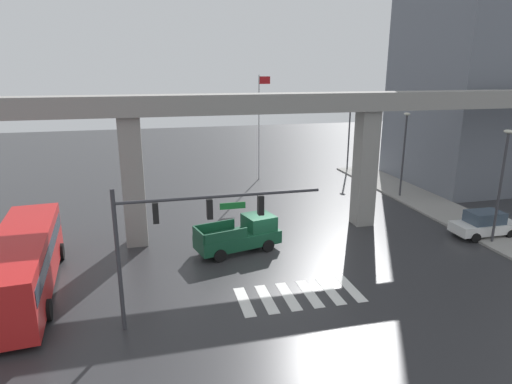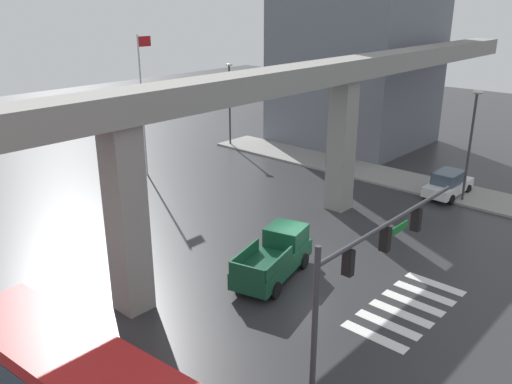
{
  "view_description": "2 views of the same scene",
  "coord_description": "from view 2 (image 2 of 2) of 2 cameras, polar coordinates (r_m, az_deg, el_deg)",
  "views": [
    {
      "loc": [
        -6.7,
        -23.72,
        10.72
      ],
      "look_at": [
        -0.44,
        1.57,
        3.37
      ],
      "focal_mm": 30.78,
      "sensor_mm": 36.0,
      "label": 1
    },
    {
      "loc": [
        -18.95,
        -13.82,
        12.47
      ],
      "look_at": [
        -0.33,
        2.97,
        3.33
      ],
      "focal_mm": 37.35,
      "sensor_mm": 36.0,
      "label": 2
    }
  ],
  "objects": [
    {
      "name": "flagpole",
      "position": [
        39.54,
        -12.03,
        9.99
      ],
      "size": [
        1.16,
        0.12,
        10.15
      ],
      "color": "silver",
      "rests_on": "ground"
    },
    {
      "name": "street_lamp_far_north",
      "position": [
        47.31,
        -2.85,
        10.38
      ],
      "size": [
        0.44,
        0.7,
        7.24
      ],
      "color": "#38383D",
      "rests_on": "ground"
    },
    {
      "name": "ground_plane",
      "position": [
        26.56,
        5.29,
        -8.07
      ],
      "size": [
        120.0,
        120.0,
        0.0
      ],
      "primitive_type": "plane",
      "color": "#2D2D30"
    },
    {
      "name": "street_lamp_mid_block",
      "position": [
        40.71,
        7.82,
        8.64
      ],
      "size": [
        0.44,
        0.7,
        7.24
      ],
      "color": "#38383D",
      "rests_on": "ground"
    },
    {
      "name": "sidewalk_east",
      "position": [
        39.71,
        16.36,
        1.0
      ],
      "size": [
        4.0,
        36.0,
        0.15
      ],
      "primitive_type": "cube",
      "color": "gray",
      "rests_on": "ground"
    },
    {
      "name": "crosswalk_stripes",
      "position": [
        24.18,
        15.87,
        -11.86
      ],
      "size": [
        6.05,
        2.8,
        0.01
      ],
      "color": "silver",
      "rests_on": "ground"
    },
    {
      "name": "pickup_truck",
      "position": [
        25.38,
        2.11,
        -6.89
      ],
      "size": [
        5.41,
        3.08,
        2.08
      ],
      "color": "#14472D",
      "rests_on": "ground"
    },
    {
      "name": "traffic_signal_mast",
      "position": [
        17.26,
        11.69,
        -7.71
      ],
      "size": [
        8.69,
        0.32,
        6.2
      ],
      "color": "#38383D",
      "rests_on": "ground"
    },
    {
      "name": "sedan_white",
      "position": [
        37.65,
        19.88,
        0.82
      ],
      "size": [
        4.32,
        2.0,
        1.72
      ],
      "color": "silver",
      "rests_on": "ground"
    },
    {
      "name": "elevated_overpass",
      "position": [
        25.94,
        -0.03,
        9.78
      ],
      "size": [
        59.41,
        1.91,
        9.22
      ],
      "color": "gray",
      "rests_on": "ground"
    },
    {
      "name": "street_lamp_near_corner",
      "position": [
        35.94,
        22.09,
        5.84
      ],
      "size": [
        0.44,
        0.7,
        7.24
      ],
      "color": "#38383D",
      "rests_on": "ground"
    }
  ]
}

